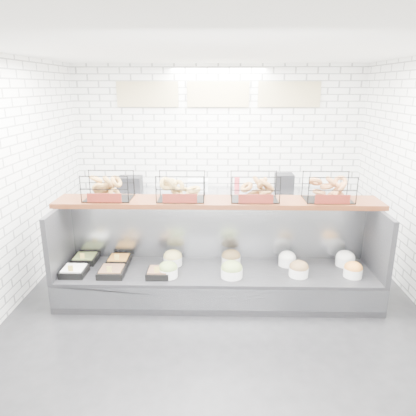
{
  "coord_description": "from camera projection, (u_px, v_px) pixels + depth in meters",
  "views": [
    {
      "loc": [
        -0.01,
        -4.4,
        2.63
      ],
      "look_at": [
        -0.12,
        0.45,
        1.17
      ],
      "focal_mm": 35.0,
      "sensor_mm": 36.0,
      "label": 1
    }
  ],
  "objects": [
    {
      "name": "ground",
      "position": [
        217.0,
        310.0,
        4.97
      ],
      "size": [
        5.5,
        5.5,
        0.0
      ],
      "primitive_type": "plane",
      "color": "black",
      "rests_on": "ground"
    },
    {
      "name": "room_shell",
      "position": [
        218.0,
        135.0,
        4.96
      ],
      "size": [
        5.02,
        5.51,
        3.01
      ],
      "color": "white",
      "rests_on": "ground"
    },
    {
      "name": "display_case",
      "position": [
        217.0,
        273.0,
        5.21
      ],
      "size": [
        4.0,
        0.9,
        1.2
      ],
      "color": "black",
      "rests_on": "ground"
    },
    {
      "name": "bagel_shelf",
      "position": [
        217.0,
        191.0,
        5.07
      ],
      "size": [
        4.1,
        0.5,
        0.4
      ],
      "color": "#401C0D",
      "rests_on": "display_case"
    },
    {
      "name": "prep_counter",
      "position": [
        217.0,
        214.0,
        7.16
      ],
      "size": [
        4.0,
        0.6,
        1.2
      ],
      "color": "#93969B",
      "rests_on": "ground"
    }
  ]
}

